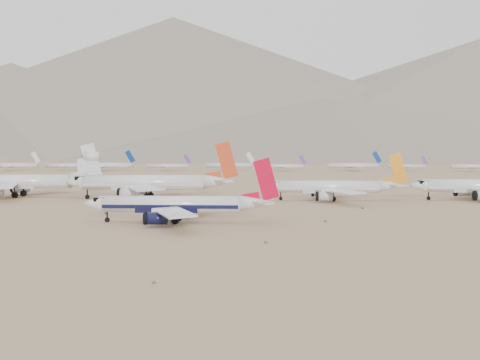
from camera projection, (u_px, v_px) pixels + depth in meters
The scene contains 8 objects.
ground at pixel (219, 222), 121.97m from camera, with size 7000.00×7000.00×0.00m, color #967557.
main_airliner at pixel (179, 205), 121.01m from camera, with size 42.02×41.05×14.83m.
row2_gold_tail at pixel (334, 187), 175.89m from camera, with size 44.47×43.50×15.84m.
row2_orange_tail at pixel (150, 183), 180.48m from camera, with size 55.24×54.04×19.70m.
row2_white_trijet at pixel (23, 181), 189.76m from camera, with size 54.54×53.30×19.33m.
distant_storage_row at pixel (234, 166), 453.97m from camera, with size 528.59×56.23×15.49m.
mountain_range at pixel (283, 99), 1752.61m from camera, with size 7354.00×3024.00×470.00m.
desert_scrub at pixel (217, 243), 92.71m from camera, with size 261.14×121.67×0.63m.
Camera 1 is at (10.56, -120.93, 16.05)m, focal length 40.00 mm.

